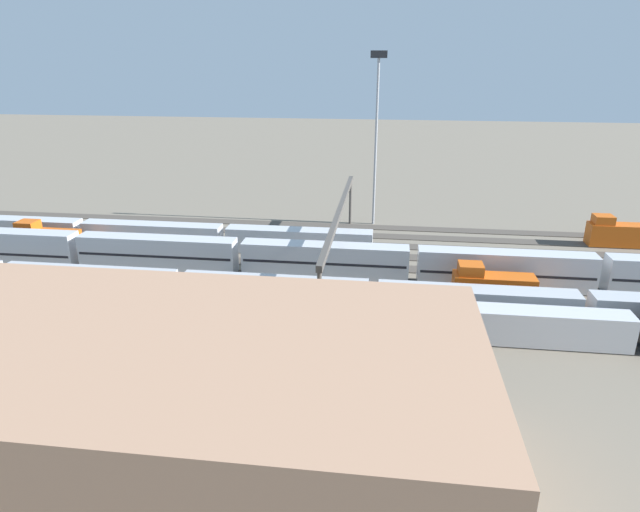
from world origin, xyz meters
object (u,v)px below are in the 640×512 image
(train_on_track_8, at_px, (286,311))
(train_on_track_3, at_px, (152,235))
(train_on_track_1, at_px, (618,233))
(train_on_track_7, at_px, (274,293))
(light_mast_0, at_px, (377,119))
(signal_gantry, at_px, (339,216))
(train_on_track_6, at_px, (491,287))
(maintenance_shed, at_px, (177,415))
(train_on_track_4, at_px, (46,240))
(train_on_track_5, at_px, (325,261))

(train_on_track_8, distance_m, train_on_track_3, 36.67)
(train_on_track_1, bearing_deg, train_on_track_8, 35.80)
(train_on_track_7, bearing_deg, light_mast_0, -106.15)
(train_on_track_1, xyz_separation_m, train_on_track_3, (75.35, 10.00, -0.14))
(train_on_track_1, distance_m, signal_gantry, 47.20)
(train_on_track_1, bearing_deg, train_on_track_6, 45.88)
(train_on_track_8, relative_size, maintenance_shed, 2.79)
(maintenance_shed, bearing_deg, train_on_track_1, -130.68)
(train_on_track_3, relative_size, signal_gantry, 1.59)
(train_on_track_1, bearing_deg, maintenance_shed, 49.32)
(train_on_track_1, distance_m, train_on_track_3, 76.01)
(train_on_track_4, distance_m, maintenance_shed, 59.69)
(train_on_track_1, xyz_separation_m, train_on_track_5, (45.89, 20.00, 0.45))
(train_on_track_6, xyz_separation_m, train_on_track_3, (51.11, -15.00, -0.14))
(train_on_track_6, relative_size, train_on_track_8, 0.09)
(train_on_track_4, height_order, light_mast_0, light_mast_0)
(train_on_track_1, bearing_deg, signal_gantry, 18.67)
(train_on_track_8, height_order, light_mast_0, light_mast_0)
(signal_gantry, height_order, maintenance_shed, maintenance_shed)
(train_on_track_5, bearing_deg, train_on_track_6, 167.00)
(train_on_track_8, bearing_deg, train_on_track_1, -144.20)
(train_on_track_8, bearing_deg, train_on_track_4, -25.38)
(train_on_track_7, xyz_separation_m, train_on_track_4, (39.73, -15.00, 0.14))
(train_on_track_1, distance_m, train_on_track_7, 59.12)
(train_on_track_3, bearing_deg, maintenance_shed, 115.78)
(train_on_track_8, bearing_deg, signal_gantry, -101.68)
(train_on_track_6, xyz_separation_m, signal_gantry, (20.15, -10.00, 5.64))
(train_on_track_1, xyz_separation_m, signal_gantry, (44.39, 15.00, 5.64))
(signal_gantry, bearing_deg, train_on_track_3, -9.17)
(train_on_track_5, relative_size, light_mast_0, 3.97)
(train_on_track_6, bearing_deg, light_mast_0, -63.88)
(train_on_track_8, xyz_separation_m, light_mast_0, (-8.41, -42.38, 16.88))
(train_on_track_7, distance_m, maintenance_shed, 30.00)
(maintenance_shed, bearing_deg, light_mast_0, -99.49)
(train_on_track_5, height_order, signal_gantry, signal_gantry)
(train_on_track_8, height_order, train_on_track_7, train_on_track_8)
(train_on_track_4, relative_size, maintenance_shed, 0.24)
(light_mast_0, height_order, signal_gantry, light_mast_0)
(train_on_track_1, bearing_deg, train_on_track_4, 9.39)
(train_on_track_6, height_order, train_on_track_7, train_on_track_6)
(train_on_track_8, relative_size, train_on_track_1, 11.48)
(train_on_track_4, relative_size, signal_gantry, 0.22)
(train_on_track_4, bearing_deg, train_on_track_6, 171.44)
(train_on_track_5, bearing_deg, train_on_track_1, -156.45)
(train_on_track_6, distance_m, maintenance_shed, 44.21)
(train_on_track_4, xyz_separation_m, maintenance_shed, (-39.34, 44.72, 3.95))
(train_on_track_7, bearing_deg, train_on_track_5, -116.81)
(train_on_track_8, xyz_separation_m, train_on_track_7, (2.42, -5.00, -0.06))
(train_on_track_1, height_order, train_on_track_3, train_on_track_1)
(train_on_track_8, relative_size, train_on_track_5, 0.96)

